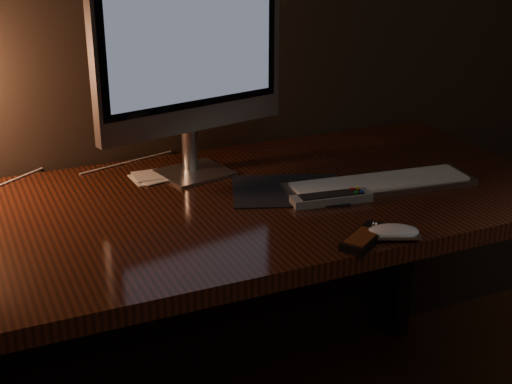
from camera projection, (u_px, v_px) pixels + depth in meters
name	position (u px, v px, depth m)	size (l,w,h in m)	color
desk	(220.00, 238.00, 1.77)	(1.60, 0.75, 0.75)	#3C190D
monitor	(191.00, 49.00, 1.70)	(0.51, 0.18, 0.54)	silver
keyboard	(380.00, 183.00, 1.74)	(0.47, 0.13, 0.02)	silver
mousepad	(288.00, 190.00, 1.71)	(0.27, 0.21, 0.00)	black
mouse	(393.00, 234.00, 1.46)	(0.11, 0.06, 0.02)	white
media_remote	(365.00, 237.00, 1.45)	(0.15, 0.12, 0.03)	black
tv_remote	(331.00, 198.00, 1.64)	(0.19, 0.07, 0.02)	gray
papers	(158.00, 176.00, 1.80)	(0.14, 0.09, 0.01)	white
cable	(72.00, 173.00, 1.83)	(0.01, 0.01, 0.58)	white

